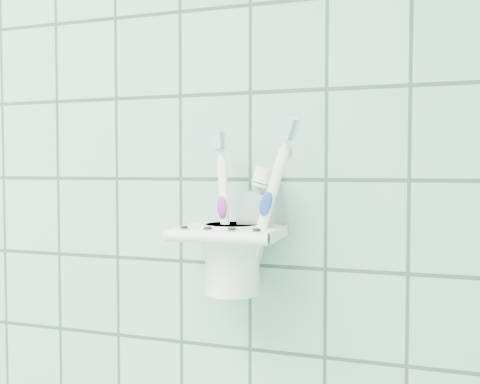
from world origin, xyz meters
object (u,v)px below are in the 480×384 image
object	(u,v)px
holder_bracket	(229,234)
cup	(232,255)
toothbrush_blue	(232,204)
toothbrush_pink	(228,208)
toothbrush_orange	(244,199)
toothpaste_tube	(239,216)

from	to	relation	value
holder_bracket	cup	xyz separation A→B (m)	(0.00, 0.00, -0.03)
toothbrush_blue	toothbrush_pink	bearing A→B (deg)	-115.03
toothbrush_pink	toothbrush_orange	distance (m)	0.02
cup	toothpaste_tube	xyz separation A→B (m)	(0.01, 0.01, 0.05)
holder_bracket	toothbrush_blue	size ratio (longest dim) A/B	0.63
cup	toothpaste_tube	size ratio (longest dim) A/B	0.54
holder_bracket	toothpaste_tube	world-z (taller)	toothpaste_tube
toothbrush_pink	cup	bearing A→B (deg)	106.77
toothbrush_pink	toothpaste_tube	world-z (taller)	toothbrush_pink
holder_bracket	cup	size ratio (longest dim) A/B	1.45
toothbrush_blue	holder_bracket	bearing A→B (deg)	119.77
holder_bracket	toothbrush_orange	world-z (taller)	toothbrush_orange
cup	toothbrush_pink	distance (m)	0.06
holder_bracket	toothbrush_blue	world-z (taller)	toothbrush_blue
toothbrush_orange	toothpaste_tube	world-z (taller)	toothbrush_orange
holder_bracket	toothbrush_pink	bearing A→B (deg)	-76.84
toothbrush_pink	toothbrush_orange	size ratio (longest dim) A/B	0.91
toothbrush_orange	toothpaste_tube	size ratio (longest dim) A/B	1.34
toothbrush_blue	toothpaste_tube	distance (m)	0.02
toothbrush_blue	toothpaste_tube	size ratio (longest dim) A/B	1.26
toothbrush_pink	toothbrush_blue	size ratio (longest dim) A/B	0.97
holder_bracket	toothbrush_pink	world-z (taller)	toothbrush_pink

